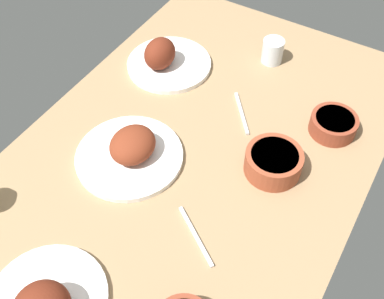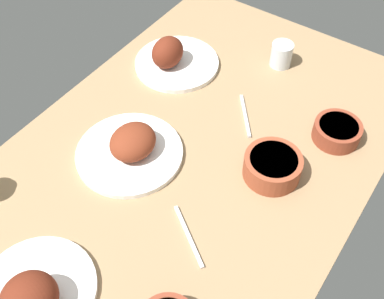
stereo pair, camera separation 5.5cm
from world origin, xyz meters
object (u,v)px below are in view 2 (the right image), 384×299
object	(u,v)px
plate_near_viewer	(33,295)
water_tumbler	(281,55)
bowl_pasta	(337,131)
spoon_loose	(245,116)
plate_center_main	(173,58)
plate_far_side	(131,148)
bowl_cream	(273,166)
fork_loose	(188,236)

from	to	relation	value
plate_near_viewer	water_tumbler	distance (cm)	100.12
bowl_pasta	spoon_loose	size ratio (longest dim) A/B	0.78
plate_center_main	bowl_pasta	xyz separation A→B (cm)	(-1.08, 55.23, -0.44)
plate_center_main	water_tumbler	distance (cm)	34.38
plate_center_main	plate_near_viewer	size ratio (longest dim) A/B	1.03
plate_far_side	bowl_cream	xyz separation A→B (cm)	(-15.66, 34.10, 0.57)
spoon_loose	plate_far_side	bearing A→B (deg)	110.29
plate_near_viewer	water_tumbler	size ratio (longest dim) A/B	3.32
plate_far_side	bowl_pasta	world-z (taller)	plate_far_side
bowl_cream	water_tumbler	size ratio (longest dim) A/B	1.91
plate_near_viewer	bowl_cream	world-z (taller)	plate_near_viewer
fork_loose	bowl_pasta	bearing A→B (deg)	106.08
bowl_cream	bowl_pasta	bearing A→B (deg)	158.06
bowl_cream	plate_near_viewer	bearing A→B (deg)	-22.70
plate_center_main	spoon_loose	world-z (taller)	plate_center_main
fork_loose	bowl_cream	bearing A→B (deg)	109.45
bowl_cream	spoon_loose	distance (cm)	21.76
plate_center_main	plate_near_viewer	bearing A→B (deg)	15.35
bowl_pasta	fork_loose	bearing A→B (deg)	-17.77
water_tumbler	spoon_loose	world-z (taller)	water_tumbler
bowl_cream	water_tumbler	xyz separation A→B (cm)	(-40.69, -18.95, 0.48)
plate_far_side	water_tumbler	xyz separation A→B (cm)	(-56.36, 15.15, 1.05)
bowl_cream	fork_loose	bearing A→B (deg)	-14.40
plate_center_main	spoon_loose	bearing A→B (deg)	78.64
plate_near_viewer	bowl_pasta	size ratio (longest dim) A/B	1.99
plate_far_side	bowl_pasta	bearing A→B (deg)	130.93
bowl_pasta	water_tumbler	size ratio (longest dim) A/B	1.66
water_tumbler	fork_loose	bearing A→B (deg)	9.85
bowl_cream	water_tumbler	bearing A→B (deg)	-155.03
bowl_pasta	bowl_cream	world-z (taller)	bowl_cream
water_tumbler	spoon_loose	size ratio (longest dim) A/B	0.47
plate_near_viewer	bowl_pasta	distance (cm)	87.28
spoon_loose	bowl_pasta	bearing A→B (deg)	-112.65
bowl_pasta	plate_near_viewer	bearing A→B (deg)	-22.50
bowl_pasta	fork_loose	world-z (taller)	bowl_pasta
spoon_loose	plate_center_main	bearing A→B (deg)	39.85
plate_near_viewer	spoon_loose	distance (cm)	74.01
water_tumbler	plate_center_main	bearing A→B (deg)	-53.60
bowl_pasta	spoon_loose	distance (cm)	25.96
water_tumbler	fork_loose	world-z (taller)	water_tumbler
plate_center_main	plate_near_viewer	world-z (taller)	plate_center_main
plate_near_viewer	bowl_cream	bearing A→B (deg)	157.30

